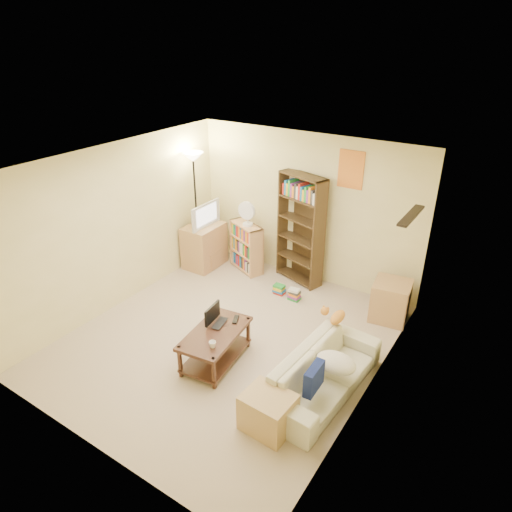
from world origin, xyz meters
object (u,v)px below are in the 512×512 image
object	(u,v)px
end_cabinet	(268,412)
television	(203,214)
coffee_table	(215,342)
sofa	(323,373)
tabby_cat	(335,316)
tv_stand	(204,246)
side_table	(391,301)
tall_bookshelf	(301,227)
laptop	(223,324)
short_bookshelf	(246,247)
floor_lamp	(194,177)
mug	(212,344)
desk_fan	(247,213)

from	to	relation	value
end_cabinet	television	bearing A→B (deg)	138.61
coffee_table	television	size ratio (longest dim) A/B	1.48
sofa	tabby_cat	size ratio (longest dim) A/B	4.44
tv_stand	television	distance (m)	0.61
side_table	end_cabinet	xyz separation A→B (m)	(-0.42, -2.79, -0.08)
tall_bookshelf	coffee_table	bearing A→B (deg)	-70.15
laptop	tall_bookshelf	bearing A→B (deg)	-8.70
tall_bookshelf	sofa	bearing A→B (deg)	-38.74
side_table	end_cabinet	bearing A→B (deg)	-98.52
television	short_bookshelf	size ratio (longest dim) A/B	0.84
tabby_cat	end_cabinet	size ratio (longest dim) A/B	0.78
coffee_table	floor_lamp	distance (m)	3.12
laptop	end_cabinet	size ratio (longest dim) A/B	0.61
television	side_table	size ratio (longest dim) A/B	1.22
television	end_cabinet	world-z (taller)	television
tv_stand	floor_lamp	xyz separation A→B (m)	(-0.12, -0.02, 1.27)
mug	television	bearing A→B (deg)	130.78
tv_stand	side_table	xyz separation A→B (m)	(3.40, 0.16, -0.09)
sofa	end_cabinet	bearing A→B (deg)	167.42
laptop	tv_stand	xyz separation A→B (m)	(-1.82, 1.87, -0.08)
tabby_cat	end_cabinet	world-z (taller)	tabby_cat
tall_bookshelf	floor_lamp	world-z (taller)	floor_lamp
desk_fan	side_table	xyz separation A→B (m)	(2.61, -0.07, -0.81)
short_bookshelf	end_cabinet	size ratio (longest dim) A/B	1.66
coffee_table	tall_bookshelf	distance (m)	2.60
short_bookshelf	floor_lamp	size ratio (longest dim) A/B	0.42
coffee_table	floor_lamp	size ratio (longest dim) A/B	0.53
coffee_table	tall_bookshelf	xyz separation A→B (m)	(-0.13, 2.51, 0.69)
tabby_cat	side_table	bearing A→B (deg)	73.87
tall_bookshelf	side_table	size ratio (longest dim) A/B	3.10
sofa	short_bookshelf	distance (m)	3.24
tabby_cat	short_bookshelf	world-z (taller)	short_bookshelf
television	mug	bearing A→B (deg)	-139.89
tv_stand	tall_bookshelf	world-z (taller)	tall_bookshelf
sofa	tabby_cat	world-z (taller)	tabby_cat
tabby_cat	desk_fan	bearing A→B (deg)	149.91
short_bookshelf	end_cabinet	world-z (taller)	short_bookshelf
coffee_table	mug	bearing A→B (deg)	-64.73
tall_bookshelf	end_cabinet	world-z (taller)	tall_bookshelf
end_cabinet	short_bookshelf	bearing A→B (deg)	127.74
coffee_table	end_cabinet	bearing A→B (deg)	-33.82
tabby_cat	short_bookshelf	bearing A→B (deg)	149.62
desk_fan	coffee_table	bearing A→B (deg)	-65.46
sofa	coffee_table	bearing A→B (deg)	104.31
mug	side_table	world-z (taller)	side_table
mug	side_table	distance (m)	2.85
laptop	floor_lamp	bearing A→B (deg)	34.77
television	end_cabinet	bearing A→B (deg)	-132.05
sofa	television	world-z (taller)	television
coffee_table	desk_fan	size ratio (longest dim) A/B	2.51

